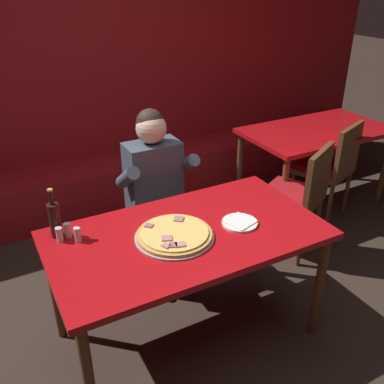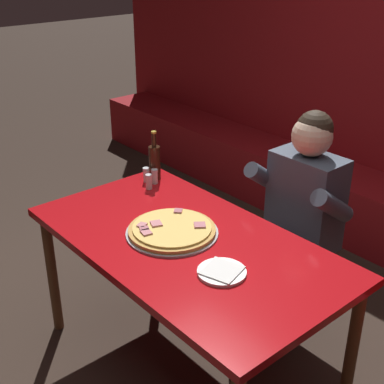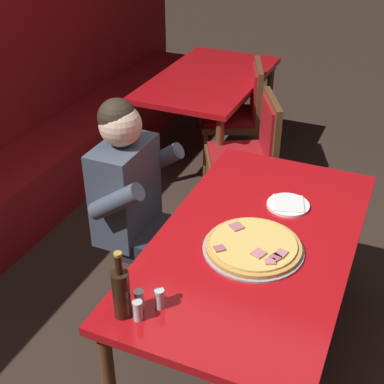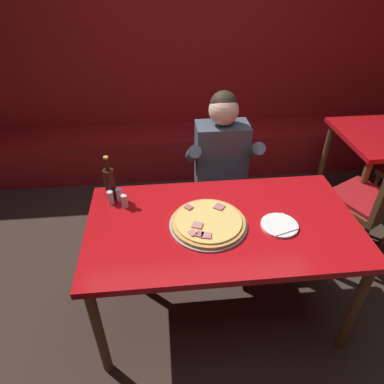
{
  "view_description": "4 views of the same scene",
  "coord_description": "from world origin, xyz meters",
  "px_view_note": "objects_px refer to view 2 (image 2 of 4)",
  "views": [
    {
      "loc": [
        -0.94,
        -1.81,
        2.09
      ],
      "look_at": [
        0.12,
        0.17,
        0.92
      ],
      "focal_mm": 40.0,
      "sensor_mm": 36.0,
      "label": 1
    },
    {
      "loc": [
        1.66,
        -1.39,
        2.05
      ],
      "look_at": [
        -0.03,
        0.06,
        0.99
      ],
      "focal_mm": 50.0,
      "sensor_mm": 36.0,
      "label": 2
    },
    {
      "loc": [
        -1.89,
        -0.5,
        2.22
      ],
      "look_at": [
        0.02,
        0.33,
        0.92
      ],
      "focal_mm": 50.0,
      "sensor_mm": 36.0,
      "label": 3
    },
    {
      "loc": [
        -0.33,
        -1.47,
        2.06
      ],
      "look_at": [
        -0.18,
        0.02,
        0.99
      ],
      "focal_mm": 32.0,
      "sensor_mm": 36.0,
      "label": 4
    }
  ],
  "objects_px": {
    "main_dining_table": "(186,253)",
    "shaker_black_pepper": "(155,177)",
    "plate_white_paper": "(222,272)",
    "shaker_oregano": "(146,175)",
    "beer_bottle": "(155,161)",
    "shaker_parmesan": "(149,182)",
    "diner_seated_blue_shirt": "(294,218)",
    "pizza": "(172,230)"
  },
  "relations": [
    {
      "from": "shaker_black_pepper",
      "to": "beer_bottle",
      "type": "bearing_deg",
      "value": 141.0
    },
    {
      "from": "shaker_black_pepper",
      "to": "shaker_oregano",
      "type": "bearing_deg",
      "value": -156.35
    },
    {
      "from": "shaker_parmesan",
      "to": "diner_seated_blue_shirt",
      "type": "distance_m",
      "value": 0.82
    },
    {
      "from": "plate_white_paper",
      "to": "diner_seated_blue_shirt",
      "type": "xyz_separation_m",
      "value": [
        -0.2,
        0.72,
        -0.07
      ]
    },
    {
      "from": "shaker_parmesan",
      "to": "diner_seated_blue_shirt",
      "type": "xyz_separation_m",
      "value": [
        0.68,
        0.45,
        -0.1
      ]
    },
    {
      "from": "main_dining_table",
      "to": "shaker_parmesan",
      "type": "bearing_deg",
      "value": 160.28
    },
    {
      "from": "shaker_oregano",
      "to": "shaker_parmesan",
      "type": "bearing_deg",
      "value": -27.68
    },
    {
      "from": "main_dining_table",
      "to": "shaker_parmesan",
      "type": "distance_m",
      "value": 0.61
    },
    {
      "from": "shaker_black_pepper",
      "to": "diner_seated_blue_shirt",
      "type": "distance_m",
      "value": 0.82
    },
    {
      "from": "main_dining_table",
      "to": "plate_white_paper",
      "type": "relative_size",
      "value": 7.42
    },
    {
      "from": "shaker_black_pepper",
      "to": "shaker_parmesan",
      "type": "bearing_deg",
      "value": -61.43
    },
    {
      "from": "shaker_black_pepper",
      "to": "diner_seated_blue_shirt",
      "type": "height_order",
      "value": "diner_seated_blue_shirt"
    },
    {
      "from": "diner_seated_blue_shirt",
      "to": "shaker_black_pepper",
      "type": "bearing_deg",
      "value": -151.95
    },
    {
      "from": "shaker_black_pepper",
      "to": "pizza",
      "type": "bearing_deg",
      "value": -28.98
    },
    {
      "from": "pizza",
      "to": "shaker_oregano",
      "type": "bearing_deg",
      "value": 155.03
    },
    {
      "from": "main_dining_table",
      "to": "shaker_black_pepper",
      "type": "height_order",
      "value": "shaker_black_pepper"
    },
    {
      "from": "plate_white_paper",
      "to": "beer_bottle",
      "type": "bearing_deg",
      "value": 158.64
    },
    {
      "from": "plate_white_paper",
      "to": "shaker_parmesan",
      "type": "height_order",
      "value": "shaker_parmesan"
    },
    {
      "from": "pizza",
      "to": "diner_seated_blue_shirt",
      "type": "bearing_deg",
      "value": 73.11
    },
    {
      "from": "diner_seated_blue_shirt",
      "to": "shaker_parmesan",
      "type": "bearing_deg",
      "value": -146.52
    },
    {
      "from": "shaker_parmesan",
      "to": "beer_bottle",
      "type": "bearing_deg",
      "value": 128.94
    },
    {
      "from": "main_dining_table",
      "to": "plate_white_paper",
      "type": "xyz_separation_m",
      "value": [
        0.31,
        -0.07,
        0.09
      ]
    },
    {
      "from": "shaker_oregano",
      "to": "shaker_parmesan",
      "type": "height_order",
      "value": "same"
    },
    {
      "from": "main_dining_table",
      "to": "shaker_black_pepper",
      "type": "distance_m",
      "value": 0.67
    },
    {
      "from": "plate_white_paper",
      "to": "shaker_parmesan",
      "type": "xyz_separation_m",
      "value": [
        -0.88,
        0.27,
        0.03
      ]
    },
    {
      "from": "shaker_oregano",
      "to": "shaker_parmesan",
      "type": "relative_size",
      "value": 1.0
    },
    {
      "from": "plate_white_paper",
      "to": "shaker_oregano",
      "type": "height_order",
      "value": "shaker_oregano"
    },
    {
      "from": "pizza",
      "to": "beer_bottle",
      "type": "height_order",
      "value": "beer_bottle"
    },
    {
      "from": "pizza",
      "to": "shaker_oregano",
      "type": "height_order",
      "value": "shaker_oregano"
    },
    {
      "from": "main_dining_table",
      "to": "diner_seated_blue_shirt",
      "type": "bearing_deg",
      "value": 79.95
    },
    {
      "from": "pizza",
      "to": "beer_bottle",
      "type": "xyz_separation_m",
      "value": [
        -0.57,
        0.33,
        0.09
      ]
    },
    {
      "from": "main_dining_table",
      "to": "shaker_oregano",
      "type": "xyz_separation_m",
      "value": [
        -0.65,
        0.25,
        0.12
      ]
    },
    {
      "from": "beer_bottle",
      "to": "shaker_oregano",
      "type": "bearing_deg",
      "value": -88.78
    },
    {
      "from": "shaker_oregano",
      "to": "diner_seated_blue_shirt",
      "type": "distance_m",
      "value": 0.87
    },
    {
      "from": "plate_white_paper",
      "to": "beer_bottle",
      "type": "distance_m",
      "value": 1.04
    },
    {
      "from": "pizza",
      "to": "diner_seated_blue_shirt",
      "type": "relative_size",
      "value": 0.35
    },
    {
      "from": "main_dining_table",
      "to": "pizza",
      "type": "bearing_deg",
      "value": -170.31
    },
    {
      "from": "beer_bottle",
      "to": "shaker_parmesan",
      "type": "relative_size",
      "value": 3.4
    },
    {
      "from": "shaker_black_pepper",
      "to": "diner_seated_blue_shirt",
      "type": "xyz_separation_m",
      "value": [
        0.72,
        0.38,
        -0.1
      ]
    },
    {
      "from": "beer_bottle",
      "to": "shaker_oregano",
      "type": "xyz_separation_m",
      "value": [
        0.0,
        -0.06,
        -0.07
      ]
    },
    {
      "from": "plate_white_paper",
      "to": "shaker_oregano",
      "type": "distance_m",
      "value": 1.02
    },
    {
      "from": "pizza",
      "to": "plate_white_paper",
      "type": "relative_size",
      "value": 2.11
    }
  ]
}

